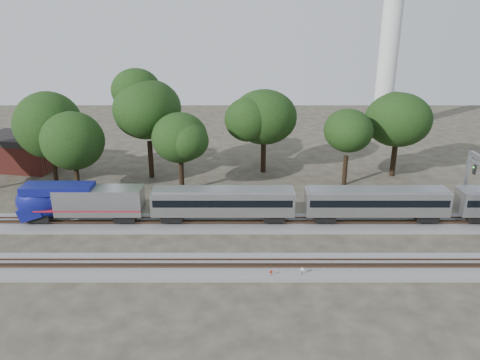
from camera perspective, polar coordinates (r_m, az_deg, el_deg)
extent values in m
plane|color=#383328|center=(50.65, -4.53, -8.42)|extent=(160.00, 160.00, 0.00)
cube|color=slate|center=(55.89, -4.08, -5.30)|extent=(160.00, 5.00, 0.40)
cube|color=brown|center=(55.05, -4.14, -5.19)|extent=(160.00, 0.08, 0.15)
cube|color=brown|center=(56.35, -4.04, -4.57)|extent=(160.00, 0.08, 0.15)
cube|color=slate|center=(47.08, -4.90, -10.52)|extent=(160.00, 5.00, 0.40)
cube|color=brown|center=(46.23, -4.99, -10.49)|extent=(160.00, 0.08, 0.15)
cube|color=brown|center=(47.47, -4.85, -9.61)|extent=(160.00, 0.08, 0.15)
cube|color=#B5B7BC|center=(56.96, -16.75, -2.40)|extent=(10.09, 2.86, 3.14)
ellipsoid|color=navy|center=(59.53, -23.42, -2.51)|extent=(5.14, 2.97, 4.38)
cube|color=navy|center=(57.96, -21.32, -0.99)|extent=(8.09, 2.80, 0.95)
cube|color=black|center=(59.01, -23.12, -1.67)|extent=(0.42, 2.19, 1.25)
cube|color=maroon|center=(57.60, -17.76, -3.13)|extent=(12.37, 2.90, 0.17)
cube|color=black|center=(60.13, -23.06, -4.07)|extent=(2.47, 2.09, 0.86)
cube|color=black|center=(56.97, -13.75, -4.29)|extent=(2.47, 2.09, 0.86)
cube|color=#B5B7BC|center=(54.64, -2.09, -2.65)|extent=(16.56, 2.86, 2.86)
cube|color=black|center=(54.53, -2.10, -2.37)|extent=(15.99, 2.91, 0.86)
cube|color=gray|center=(54.09, -2.11, -1.20)|extent=(16.18, 2.28, 0.33)
cube|color=black|center=(55.92, -8.24, -4.37)|extent=(2.47, 2.09, 0.86)
cube|color=black|center=(55.49, 4.15, -4.41)|extent=(2.47, 2.09, 0.86)
cube|color=#B5B7BC|center=(56.88, 16.29, -2.54)|extent=(16.56, 2.86, 2.86)
cube|color=black|center=(56.78, 16.31, -2.27)|extent=(15.99, 2.91, 0.86)
cube|color=gray|center=(56.35, 16.43, -1.16)|extent=(16.18, 2.28, 0.33)
cube|color=black|center=(56.23, 10.21, -4.35)|extent=(2.47, 2.09, 0.86)
cube|color=black|center=(59.53, 21.68, -4.11)|extent=(2.47, 2.09, 0.86)
cube|color=black|center=(61.97, 26.80, -3.95)|extent=(2.47, 2.09, 0.86)
cylinder|color=#512D19|center=(45.25, 3.81, -11.53)|extent=(0.06, 0.06, 0.86)
cylinder|color=#B41C0C|center=(45.05, 3.82, -11.11)|extent=(0.30, 0.03, 0.30)
cylinder|color=#512D19|center=(45.71, 7.56, -11.23)|extent=(0.07, 0.07, 0.98)
cylinder|color=silver|center=(45.48, 7.59, -10.76)|extent=(0.33, 0.17, 0.35)
cube|color=#512D19|center=(45.24, 3.21, -11.93)|extent=(0.58, 0.48, 0.30)
cylinder|color=silver|center=(102.37, 17.52, 13.29)|extent=(3.88, 3.88, 27.19)
cone|color=silver|center=(104.21, 16.85, 6.93)|extent=(6.22, 6.22, 3.88)
cube|color=gray|center=(63.51, 25.76, -0.29)|extent=(0.32, 0.32, 8.34)
cube|color=black|center=(60.86, 26.68, 1.14)|extent=(0.23, 0.46, 1.11)
cube|color=maroon|center=(82.96, -24.92, 2.85)|extent=(12.20, 9.60, 4.38)
cube|color=black|center=(82.29, -25.19, 4.63)|extent=(12.43, 9.83, 0.98)
cylinder|color=black|center=(73.34, -21.67, 1.37)|extent=(0.70, 0.70, 4.73)
ellipsoid|color=black|center=(71.70, -22.32, 6.23)|extent=(8.91, 8.91, 7.58)
cylinder|color=black|center=(68.40, -19.20, 0.08)|extent=(0.70, 0.70, 4.06)
ellipsoid|color=black|center=(66.83, -19.74, 4.52)|extent=(7.65, 7.65, 6.50)
cylinder|color=black|center=(71.82, -10.82, 2.47)|extent=(0.70, 0.70, 5.66)
ellipsoid|color=black|center=(69.93, -11.23, 8.48)|extent=(10.67, 10.67, 9.07)
cylinder|color=black|center=(65.80, -7.14, 0.37)|extent=(0.70, 0.70, 4.19)
ellipsoid|color=black|center=(64.13, -7.36, 5.16)|extent=(7.90, 7.90, 6.71)
cylinder|color=black|center=(73.15, 2.86, 2.76)|extent=(0.70, 0.70, 4.74)
ellipsoid|color=black|center=(71.51, 2.95, 7.69)|extent=(8.94, 8.94, 7.60)
cylinder|color=black|center=(69.35, 12.67, 1.15)|extent=(0.70, 0.70, 4.38)
ellipsoid|color=black|center=(67.71, 13.05, 5.90)|extent=(8.25, 8.25, 7.01)
cylinder|color=black|center=(75.17, 18.19, 2.23)|extent=(0.70, 0.70, 4.72)
ellipsoid|color=black|center=(73.58, 18.73, 6.98)|extent=(8.90, 8.90, 7.56)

